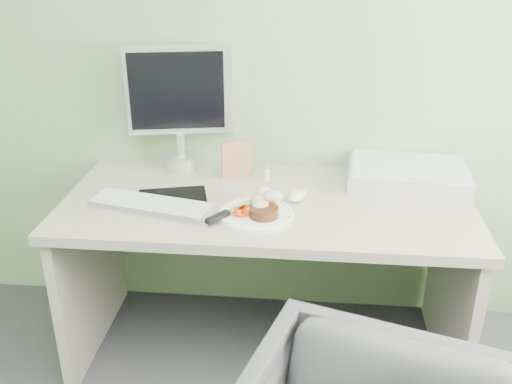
# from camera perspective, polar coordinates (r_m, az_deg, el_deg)

# --- Properties ---
(wall_back) EXTENTS (3.50, 0.00, 3.50)m
(wall_back) POSITION_cam_1_polar(r_m,az_deg,el_deg) (2.42, 1.93, 16.48)
(wall_back) COLOR #7CA070
(wall_back) RESTS_ON floor
(desk) EXTENTS (1.60, 0.75, 0.73)m
(desk) POSITION_cam_1_polar(r_m,az_deg,el_deg) (2.32, 1.06, -4.88)
(desk) COLOR #ACA790
(desk) RESTS_ON floor
(plate) EXTENTS (0.28, 0.28, 0.01)m
(plate) POSITION_cam_1_polar(r_m,az_deg,el_deg) (2.11, 0.02, -2.30)
(plate) COLOR white
(plate) RESTS_ON desk
(steak) EXTENTS (0.14, 0.14, 0.03)m
(steak) POSITION_cam_1_polar(r_m,az_deg,el_deg) (2.07, 0.78, -2.02)
(steak) COLOR black
(steak) RESTS_ON plate
(potato_pile) EXTENTS (0.14, 0.11, 0.07)m
(potato_pile) POSITION_cam_1_polar(r_m,az_deg,el_deg) (2.14, 0.99, -0.52)
(potato_pile) COLOR #A37A4F
(potato_pile) RESTS_ON plate
(carrot_heap) EXTENTS (0.06, 0.05, 0.04)m
(carrot_heap) POSITION_cam_1_polar(r_m,az_deg,el_deg) (2.08, -1.30, -1.79)
(carrot_heap) COLOR #EA4604
(carrot_heap) RESTS_ON plate
(steak_knife) EXTENTS (0.18, 0.23, 0.02)m
(steak_knife) POSITION_cam_1_polar(r_m,az_deg,el_deg) (2.08, -3.01, -2.13)
(steak_knife) COLOR silver
(steak_knife) RESTS_ON plate
(mousepad) EXTENTS (0.32, 0.30, 0.00)m
(mousepad) POSITION_cam_1_polar(r_m,az_deg,el_deg) (2.26, -8.34, -0.78)
(mousepad) COLOR black
(mousepad) RESTS_ON desk
(keyboard) EXTENTS (0.49, 0.24, 0.02)m
(keyboard) POSITION_cam_1_polar(r_m,az_deg,el_deg) (2.20, -10.50, -1.25)
(keyboard) COLOR white
(keyboard) RESTS_ON desk
(computer_mouse) EXTENTS (0.10, 0.12, 0.04)m
(computer_mouse) POSITION_cam_1_polar(r_m,az_deg,el_deg) (2.24, 4.20, -0.35)
(computer_mouse) COLOR white
(computer_mouse) RESTS_ON desk
(photo_frame) EXTENTS (0.13, 0.07, 0.16)m
(photo_frame) POSITION_cam_1_polar(r_m,az_deg,el_deg) (2.42, -1.97, 3.25)
(photo_frame) COLOR #A86B4E
(photo_frame) RESTS_ON desk
(eyedrop_bottle) EXTENTS (0.02, 0.02, 0.07)m
(eyedrop_bottle) POSITION_cam_1_polar(r_m,az_deg,el_deg) (2.40, 1.08, 1.81)
(eyedrop_bottle) COLOR white
(eyedrop_bottle) RESTS_ON desk
(scanner) EXTENTS (0.51, 0.36, 0.08)m
(scanner) POSITION_cam_1_polar(r_m,az_deg,el_deg) (2.45, 14.91, 1.62)
(scanner) COLOR #B8BBC0
(scanner) RESTS_ON desk
(monitor) EXTENTS (0.45, 0.16, 0.54)m
(monitor) POSITION_cam_1_polar(r_m,az_deg,el_deg) (2.49, -7.68, 9.03)
(monitor) COLOR silver
(monitor) RESTS_ON desk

